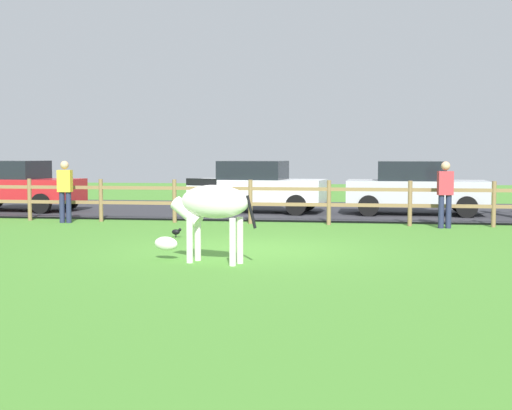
{
  "coord_description": "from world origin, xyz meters",
  "views": [
    {
      "loc": [
        2.14,
        -13.45,
        1.82
      ],
      "look_at": [
        -0.05,
        1.13,
        0.77
      ],
      "focal_mm": 50.33,
      "sensor_mm": 36.0,
      "label": 1
    }
  ],
  "objects": [
    {
      "name": "visitor_right_of_tree",
      "position": [
        -5.66,
        4.49,
        0.91
      ],
      "size": [
        0.37,
        0.24,
        1.64
      ],
      "color": "#232847",
      "rests_on": "ground_plane"
    },
    {
      "name": "parked_car_silver",
      "position": [
        3.62,
        7.95,
        0.84
      ],
      "size": [
        4.05,
        1.98,
        1.56
      ],
      "color": "#B7BABF",
      "rests_on": "parking_asphalt"
    },
    {
      "name": "parking_asphalt",
      "position": [
        0.0,
        9.3,
        0.03
      ],
      "size": [
        28.0,
        7.4,
        0.05
      ],
      "primitive_type": "cube",
      "color": "#2D2D33",
      "rests_on": "ground_plane"
    },
    {
      "name": "ground_plane",
      "position": [
        0.0,
        0.0,
        0.0
      ],
      "size": [
        60.0,
        60.0,
        0.0
      ],
      "primitive_type": "plane",
      "color": "#47842D"
    },
    {
      "name": "visitor_left_of_tree",
      "position": [
        4.11,
        4.55,
        0.91
      ],
      "size": [
        0.39,
        0.27,
        1.64
      ],
      "color": "#232847",
      "rests_on": "ground_plane"
    },
    {
      "name": "zebra",
      "position": [
        -0.39,
        -1.78,
        0.93
      ],
      "size": [
        1.89,
        0.81,
        1.41
      ],
      "color": "white",
      "rests_on": "ground_plane"
    },
    {
      "name": "parked_car_red",
      "position": [
        -8.64,
        7.57,
        0.84
      ],
      "size": [
        4.13,
        2.16,
        1.56
      ],
      "color": "red",
      "rests_on": "parking_asphalt"
    },
    {
      "name": "crow_on_grass",
      "position": [
        -1.9,
        1.68,
        0.13
      ],
      "size": [
        0.22,
        0.1,
        0.2
      ],
      "color": "black",
      "rests_on": "ground_plane"
    },
    {
      "name": "parked_car_white",
      "position": [
        -1.08,
        8.09,
        0.84
      ],
      "size": [
        4.15,
        2.21,
        1.56
      ],
      "color": "white",
      "rests_on": "parking_asphalt"
    },
    {
      "name": "paddock_fence",
      "position": [
        -0.78,
        5.0,
        0.66
      ],
      "size": [
        20.54,
        0.11,
        1.15
      ],
      "color": "olive",
      "rests_on": "ground_plane"
    }
  ]
}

